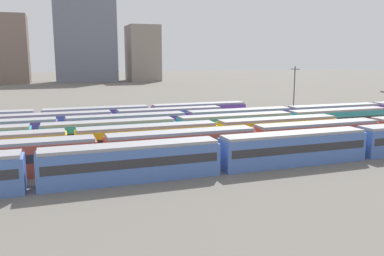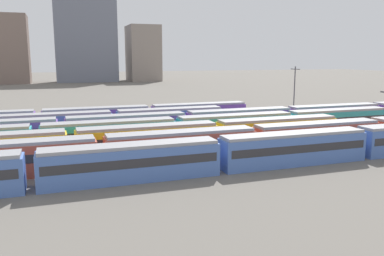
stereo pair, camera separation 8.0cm
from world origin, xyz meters
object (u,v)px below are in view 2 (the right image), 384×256
object	(u,v)px
train_track_4	(289,117)
train_track_6	(97,118)
train_track_5	(53,125)
train_track_2	(148,139)
train_track_1	(317,136)
train_track_3	(176,130)
train_track_0	(294,148)
catenary_pole_1	(294,88)

from	to	relation	value
train_track_4	train_track_6	bearing A→B (deg)	161.85
train_track_5	train_track_2	bearing A→B (deg)	-53.66
train_track_1	train_track_3	size ratio (longest dim) A/B	1.25
train_track_3	train_track_4	size ratio (longest dim) A/B	0.66
train_track_4	train_track_6	distance (m)	33.39
train_track_0	train_track_4	distance (m)	24.35
train_track_2	train_track_6	world-z (taller)	same
train_track_0	catenary_pole_1	size ratio (longest dim) A/B	9.01
train_track_2	train_track_5	world-z (taller)	same
train_track_3	train_track_5	bearing A→B (deg)	148.19
train_track_0	train_track_3	xyz separation A→B (m)	(-9.50, 15.60, 0.00)
train_track_5	train_track_0	bearing A→B (deg)	-44.71
train_track_4	train_track_5	world-z (taller)	same
train_track_3	catenary_pole_1	world-z (taller)	catenary_pole_1
train_track_3	train_track_5	world-z (taller)	same
train_track_2	train_track_5	xyz separation A→B (m)	(-11.48, 15.60, 0.00)
train_track_0	train_track_3	distance (m)	18.26
train_track_0	train_track_3	world-z (taller)	same
train_track_4	catenary_pole_1	distance (m)	17.36
train_track_4	train_track_1	bearing A→B (deg)	-109.96
train_track_3	train_track_1	bearing A→B (deg)	-32.23
train_track_2	catenary_pole_1	world-z (taller)	catenary_pole_1
train_track_2	train_track_0	bearing A→B (deg)	-35.12
train_track_2	train_track_4	bearing A→B (deg)	20.75
train_track_4	catenary_pole_1	size ratio (longest dim) A/B	10.83
train_track_3	train_track_6	world-z (taller)	same
train_track_3	catenary_pole_1	bearing A→B (deg)	30.42
train_track_5	catenary_pole_1	size ratio (longest dim) A/B	5.37
train_track_4	catenary_pole_1	world-z (taller)	catenary_pole_1
train_track_3	train_track_6	size ratio (longest dim) A/B	1.34
train_track_3	train_track_6	xyz separation A→B (m)	(-9.57, 15.60, -0.00)
train_track_1	train_track_5	distance (m)	39.23
train_track_5	train_track_1	bearing A→B (deg)	-32.02
train_track_1	train_track_6	bearing A→B (deg)	135.07
train_track_6	train_track_2	bearing A→B (deg)	-78.37
train_track_1	train_track_4	xyz separation A→B (m)	(5.66, 15.60, 0.00)
train_track_1	train_track_2	size ratio (longest dim) A/B	1.68
catenary_pole_1	train_track_4	bearing A→B (deg)	-126.14
train_track_6	catenary_pole_1	size ratio (longest dim) A/B	5.37
train_track_0	train_track_3	bearing A→B (deg)	121.33
train_track_0	train_track_4	bearing A→B (deg)	58.67
train_track_1	train_track_4	bearing A→B (deg)	70.04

